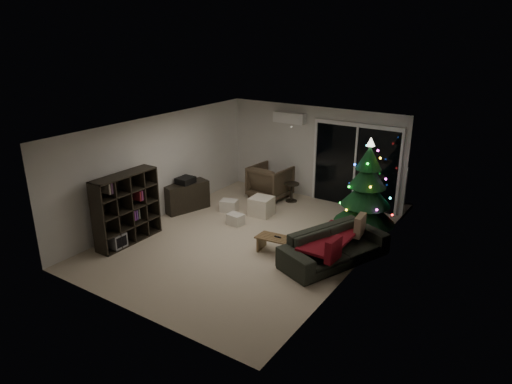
{
  "coord_description": "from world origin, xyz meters",
  "views": [
    {
      "loc": [
        5.22,
        -7.46,
        4.4
      ],
      "look_at": [
        0.1,
        0.3,
        1.05
      ],
      "focal_mm": 32.0,
      "sensor_mm": 36.0,
      "label": 1
    }
  ],
  "objects_px": {
    "bookshelf": "(121,207)",
    "coffee_table": "(284,247)",
    "armchair": "(270,182)",
    "christmas_tree": "(367,186)",
    "media_cabinet": "(186,197)",
    "sofa": "(335,246)"
  },
  "relations": [
    {
      "from": "bookshelf",
      "to": "coffee_table",
      "type": "distance_m",
      "value": 3.62
    },
    {
      "from": "coffee_table",
      "to": "armchair",
      "type": "bearing_deg",
      "value": 120.37
    },
    {
      "from": "coffee_table",
      "to": "christmas_tree",
      "type": "distance_m",
      "value": 2.39
    },
    {
      "from": "armchair",
      "to": "coffee_table",
      "type": "bearing_deg",
      "value": 131.42
    },
    {
      "from": "armchair",
      "to": "christmas_tree",
      "type": "height_order",
      "value": "christmas_tree"
    },
    {
      "from": "coffee_table",
      "to": "christmas_tree",
      "type": "height_order",
      "value": "christmas_tree"
    },
    {
      "from": "media_cabinet",
      "to": "sofa",
      "type": "xyz_separation_m",
      "value": [
        4.3,
        -0.46,
        -0.03
      ]
    },
    {
      "from": "sofa",
      "to": "christmas_tree",
      "type": "xyz_separation_m",
      "value": [
        -0.03,
        1.67,
        0.77
      ]
    },
    {
      "from": "media_cabinet",
      "to": "armchair",
      "type": "distance_m",
      "value": 2.35
    },
    {
      "from": "armchair",
      "to": "sofa",
      "type": "distance_m",
      "value": 3.85
    },
    {
      "from": "bookshelf",
      "to": "armchair",
      "type": "distance_m",
      "value": 4.25
    },
    {
      "from": "armchair",
      "to": "media_cabinet",
      "type": "bearing_deg",
      "value": 61.07
    },
    {
      "from": "armchair",
      "to": "coffee_table",
      "type": "xyz_separation_m",
      "value": [
        2.03,
        -2.74,
        -0.27
      ]
    },
    {
      "from": "armchair",
      "to": "coffee_table",
      "type": "distance_m",
      "value": 3.42
    },
    {
      "from": "armchair",
      "to": "sofa",
      "type": "bearing_deg",
      "value": 146.01
    },
    {
      "from": "bookshelf",
      "to": "armchair",
      "type": "xyz_separation_m",
      "value": [
        1.31,
        4.03,
        -0.32
      ]
    },
    {
      "from": "media_cabinet",
      "to": "coffee_table",
      "type": "relative_size",
      "value": 1.0
    },
    {
      "from": "coffee_table",
      "to": "sofa",
      "type": "bearing_deg",
      "value": 12.52
    },
    {
      "from": "media_cabinet",
      "to": "armchair",
      "type": "bearing_deg",
      "value": 73.67
    },
    {
      "from": "bookshelf",
      "to": "sofa",
      "type": "xyz_separation_m",
      "value": [
        4.3,
        1.61,
        -0.44
      ]
    },
    {
      "from": "media_cabinet",
      "to": "armchair",
      "type": "relative_size",
      "value": 1.16
    },
    {
      "from": "armchair",
      "to": "sofa",
      "type": "relative_size",
      "value": 0.44
    }
  ]
}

